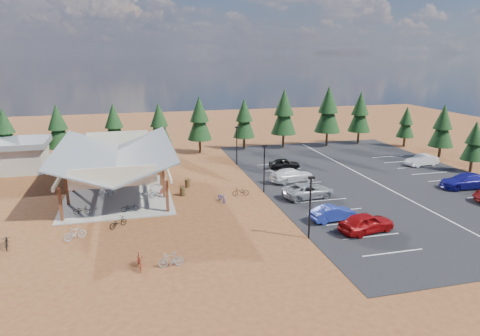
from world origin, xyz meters
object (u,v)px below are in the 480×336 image
outbuilding (2,156)px  bike_0 (82,210)px  lamp_post_0 (310,203)px  bike_1 (107,192)px  trash_bin_1 (188,183)px  car_3 (292,175)px  bike_6 (134,174)px  bike_15 (164,189)px  car_0 (366,223)px  bike_12 (118,222)px  car_4 (284,164)px  lamp_post_1 (264,165)px  bike_4 (130,207)px  bike_14 (222,197)px  car_9 (422,160)px  bike_2 (107,180)px  lamp_post_2 (237,143)px  bike_13 (171,260)px  car_2 (308,191)px  bike_8 (6,241)px  bike_pavilion (116,155)px  bike_16 (241,192)px  bike_7 (132,165)px  bike_5 (147,194)px  bike_11 (139,261)px  bike_3 (105,167)px  car_7 (466,181)px  car_1 (333,213)px  bike_9 (75,233)px  trash_bin_0 (183,191)px

outbuilding → bike_0: bearing=-59.1°
lamp_post_0 → bike_1: lamp_post_0 is taller
trash_bin_1 → car_3: bearing=-4.7°
bike_6 → bike_15: (2.97, -6.32, -0.04)m
car_0 → bike_12: bearing=61.5°
car_4 → car_0: bearing=-179.3°
trash_bin_1 → car_4: 13.78m
lamp_post_1 → bike_4: (-13.81, -2.60, -2.47)m
bike_14 → car_9: bearing=1.5°
bike_2 → bike_15: 7.63m
lamp_post_2 → bike_13: (-11.10, -26.06, -2.44)m
trash_bin_1 → bike_14: size_ratio=0.53×
bike_0 → bike_14: (13.14, 0.51, -0.06)m
car_2 → bike_8: bearing=94.2°
bike_pavilion → bike_4: (1.19, -7.60, -3.32)m
lamp_post_0 → bike_16: bearing=103.0°
bike_7 → car_3: car_3 is taller
bike_13 → bike_14: size_ratio=1.04×
bike_5 → bike_12: bearing=158.5°
lamp_post_2 → bike_11: bearing=-117.2°
bike_4 → bike_15: (3.51, 4.85, 0.03)m
outbuilding → bike_6: outbuilding is taller
bike_16 → bike_5: bearing=-94.4°
lamp_post_1 → bike_8: 24.39m
bike_0 → bike_3: 14.95m
bike_2 → bike_15: bike_15 is taller
bike_0 → bike_6: size_ratio=0.86×
bike_15 → car_4: size_ratio=0.45×
bike_14 → outbuilding: bearing=130.7°
trash_bin_1 → bike_14: trash_bin_1 is taller
bike_pavilion → lamp_post_0: bearing=-48.6°
bike_2 → bike_16: (13.61, -7.47, -0.07)m
bike_16 → bike_1: bearing=-98.6°
bike_8 → car_7: car_7 is taller
bike_16 → car_1: (6.15, -8.63, 0.27)m
bike_9 → car_7: bearing=-110.9°
car_3 → bike_1: bearing=81.1°
bike_16 → car_1: car_1 is taller
bike_0 → bike_13: size_ratio=0.88×
bike_1 → bike_9: bearing=161.1°
bike_4 → car_4: car_4 is taller
bike_1 → bike_5: 4.29m
trash_bin_0 → bike_16: bearing=-15.1°
bike_3 → bike_12: size_ratio=0.94×
car_3 → car_4: bearing=-21.4°
bike_5 → bike_9: size_ratio=0.90×
outbuilding → car_9: (52.39, -10.50, -1.26)m
car_0 → car_7: size_ratio=0.86×
car_2 → car_7: bearing=-100.7°
bike_6 → bike_16: (10.60, -9.06, -0.13)m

